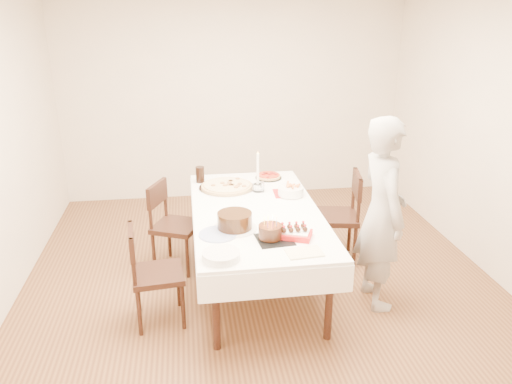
{
  "coord_description": "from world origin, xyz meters",
  "views": [
    {
      "loc": [
        -0.64,
        -4.07,
        2.51
      ],
      "look_at": [
        -0.05,
        0.08,
        0.93
      ],
      "focal_mm": 35.0,
      "sensor_mm": 36.0,
      "label": 1
    }
  ],
  "objects": [
    {
      "name": "floor",
      "position": [
        0.0,
        0.0,
        0.0
      ],
      "size": [
        5.0,
        5.0,
        0.0
      ],
      "primitive_type": "plane",
      "color": "#522F1C",
      "rests_on": "ground"
    },
    {
      "name": "china_plate",
      "position": [
        -0.42,
        -0.39,
        0.76
      ],
      "size": [
        0.42,
        0.42,
        0.01
      ],
      "primitive_type": "cylinder",
      "rotation": [
        0.0,
        0.0,
        -0.41
      ],
      "color": "white",
      "rests_on": "dining_table"
    },
    {
      "name": "strawberry_box",
      "position": [
        0.17,
        -0.52,
        0.79
      ],
      "size": [
        0.34,
        0.29,
        0.07
      ],
      "primitive_type": null,
      "rotation": [
        0.0,
        0.0,
        -0.4
      ],
      "color": "red",
      "rests_on": "dining_table"
    },
    {
      "name": "taper_candle",
      "position": [
        0.04,
        0.56,
        0.96
      ],
      "size": [
        0.11,
        0.11,
        0.42
      ],
      "primitive_type": "cylinder",
      "rotation": [
        0.0,
        0.0,
        -0.26
      ],
      "color": "white",
      "rests_on": "dining_table"
    },
    {
      "name": "pizza_pepperoni",
      "position": [
        0.21,
        0.94,
        0.77
      ],
      "size": [
        0.35,
        0.35,
        0.04
      ],
      "primitive_type": "cylinder",
      "rotation": [
        0.0,
        0.0,
        0.28
      ],
      "color": "red",
      "rests_on": "dining_table"
    },
    {
      "name": "shaker_pair",
      "position": [
        0.09,
        0.53,
        0.8
      ],
      "size": [
        0.09,
        0.09,
        0.1
      ],
      "primitive_type": null,
      "rotation": [
        0.0,
        0.0,
        -0.06
      ],
      "color": "white",
      "rests_on": "dining_table"
    },
    {
      "name": "red_placemat",
      "position": [
        0.32,
        0.46,
        0.75
      ],
      "size": [
        0.27,
        0.27,
        0.01
      ],
      "primitive_type": "cube",
      "rotation": [
        0.0,
        0.0,
        -0.04
      ],
      "color": "#B21E1E",
      "rests_on": "dining_table"
    },
    {
      "name": "cake_board",
      "position": [
        0.01,
        -0.55,
        0.75
      ],
      "size": [
        0.31,
        0.31,
        0.01
      ],
      "primitive_type": "cube",
      "rotation": [
        0.0,
        0.0,
        0.1
      ],
      "color": "black",
      "rests_on": "dining_table"
    },
    {
      "name": "person",
      "position": [
        0.97,
        -0.37,
        0.84
      ],
      "size": [
        0.41,
        0.62,
        1.69
      ],
      "primitive_type": "imported",
      "rotation": [
        0.0,
        0.0,
        1.59
      ],
      "color": "#ADA8A3",
      "rests_on": "floor"
    },
    {
      "name": "plate_stack",
      "position": [
        -0.43,
        -0.8,
        0.78
      ],
      "size": [
        0.32,
        0.32,
        0.06
      ],
      "primitive_type": "cylinder",
      "rotation": [
        0.0,
        0.0,
        0.17
      ],
      "color": "white",
      "rests_on": "dining_table"
    },
    {
      "name": "pizza_white",
      "position": [
        -0.26,
        0.69,
        0.77
      ],
      "size": [
        0.63,
        0.63,
        0.04
      ],
      "primitive_type": "cylinder",
      "rotation": [
        0.0,
        0.0,
        0.11
      ],
      "color": "beige",
      "rests_on": "dining_table"
    },
    {
      "name": "box_lid",
      "position": [
        0.19,
        -0.8,
        0.75
      ],
      "size": [
        0.29,
        0.2,
        0.02
      ],
      "primitive_type": "cube",
      "rotation": [
        0.0,
        0.0,
        0.09
      ],
      "color": "beige",
      "rests_on": "dining_table"
    },
    {
      "name": "birthday_cake",
      "position": [
        -0.02,
        -0.52,
        0.85
      ],
      "size": [
        0.24,
        0.24,
        0.17
      ],
      "primitive_type": "cylinder",
      "rotation": [
        0.0,
        0.0,
        0.33
      ],
      "color": "#361B0E",
      "rests_on": "dining_table"
    },
    {
      "name": "layer_cake",
      "position": [
        -0.28,
        -0.29,
        0.82
      ],
      "size": [
        0.47,
        0.47,
        0.14
      ],
      "primitive_type": "cylinder",
      "rotation": [
        0.0,
        0.0,
        -0.32
      ],
      "color": "black",
      "rests_on": "dining_table"
    },
    {
      "name": "wall_right",
      "position": [
        2.25,
        0.0,
        1.35
      ],
      "size": [
        0.04,
        5.0,
        2.7
      ],
      "primitive_type": "cube",
      "color": "beige",
      "rests_on": "floor"
    },
    {
      "name": "chair_left_savory",
      "position": [
        -0.78,
        0.5,
        0.45
      ],
      "size": [
        0.6,
        0.6,
        0.89
      ],
      "primitive_type": null,
      "rotation": [
        0.0,
        0.0,
        2.73
      ],
      "color": "#321810",
      "rests_on": "floor"
    },
    {
      "name": "wall_front",
      "position": [
        0.0,
        -2.5,
        1.35
      ],
      "size": [
        4.5,
        0.04,
        2.7
      ],
      "primitive_type": "cube",
      "color": "beige",
      "rests_on": "floor"
    },
    {
      "name": "dining_table",
      "position": [
        -0.05,
        0.08,
        0.38
      ],
      "size": [
        1.91,
        2.42,
        0.75
      ],
      "primitive_type": "cube",
      "rotation": [
        0.0,
        0.0,
        -0.42
      ],
      "color": "white",
      "rests_on": "floor"
    },
    {
      "name": "pasta_bowl",
      "position": [
        0.34,
        0.4,
        0.8
      ],
      "size": [
        0.33,
        0.33,
        0.08
      ],
      "primitive_type": "cylinder",
      "rotation": [
        0.0,
        0.0,
        -0.39
      ],
      "color": "white",
      "rests_on": "dining_table"
    },
    {
      "name": "chair_left_dessert",
      "position": [
        -0.93,
        -0.41,
        0.43
      ],
      "size": [
        0.49,
        0.49,
        0.87
      ],
      "primitive_type": null,
      "rotation": [
        0.0,
        0.0,
        3.25
      ],
      "color": "#321810",
      "rests_on": "floor"
    },
    {
      "name": "chair_right_savory",
      "position": [
        0.82,
        0.44,
        0.48
      ],
      "size": [
        0.57,
        0.57,
        0.96
      ],
      "primitive_type": null,
      "rotation": [
        0.0,
        0.0,
        -0.19
      ],
      "color": "#321810",
      "rests_on": "floor"
    },
    {
      "name": "cola_glass",
      "position": [
        -0.52,
        0.92,
        0.83
      ],
      "size": [
        0.12,
        0.12,
        0.17
      ],
      "primitive_type": "cylinder",
      "rotation": [
        0.0,
        0.0,
        0.41
      ],
      "color": "black",
      "rests_on": "dining_table"
    },
    {
      "name": "wall_back",
      "position": [
        0.0,
        2.5,
        1.35
      ],
      "size": [
        4.5,
        0.04,
        2.7
      ],
      "primitive_type": "cube",
      "color": "beige",
      "rests_on": "floor"
    }
  ]
}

